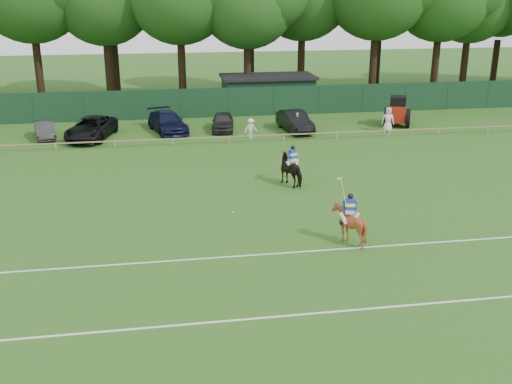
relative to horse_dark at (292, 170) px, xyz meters
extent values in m
plane|color=#1E4C14|center=(-3.39, -7.97, -0.87)|extent=(160.00, 160.00, 0.00)
imported|color=black|center=(0.00, 0.00, 0.00)|extent=(1.81, 2.26, 1.74)
imported|color=brown|center=(0.66, -8.34, 0.00)|extent=(1.69, 1.83, 1.74)
imported|color=#333336|center=(-15.65, 13.52, -0.25)|extent=(2.14, 3.99, 1.25)
imported|color=black|center=(-12.25, 12.93, -0.08)|extent=(3.86, 6.11, 1.57)
imported|color=#101233|center=(-6.65, 14.20, -0.10)|extent=(3.44, 5.66, 1.53)
imported|color=#2C2C2E|center=(-2.40, 14.05, -0.18)|extent=(2.17, 4.24, 1.38)
imported|color=black|center=(3.08, 12.86, -0.09)|extent=(2.24, 4.89, 1.56)
imported|color=silver|center=(-0.64, 11.17, -0.13)|extent=(1.06, 0.77, 1.48)
imported|color=beige|center=(3.08, 12.27, -0.08)|extent=(0.97, 0.54, 1.57)
imported|color=white|center=(10.09, 11.47, 0.08)|extent=(1.07, 0.87, 1.89)
cube|color=silver|center=(0.00, 0.00, 0.60)|extent=(0.44, 0.40, 0.18)
cube|color=#1731AB|center=(0.00, 0.00, 0.92)|extent=(0.50, 0.46, 0.51)
cube|color=#F5F827|center=(0.00, 0.00, 0.90)|extent=(0.51, 0.46, 0.18)
sphere|color=black|center=(0.00, 0.00, 1.29)|extent=(0.25, 0.25, 0.25)
cylinder|color=silver|center=(0.25, 0.08, 0.30)|extent=(0.36, 0.47, 0.59)
cylinder|color=silver|center=(-0.20, -0.17, 0.30)|extent=(0.48, 0.26, 0.59)
cube|color=silver|center=(0.66, -8.34, 0.60)|extent=(0.41, 0.33, 0.18)
cube|color=#1731AB|center=(0.66, -8.34, 0.92)|extent=(0.45, 0.38, 0.51)
cube|color=#F5F827|center=(0.66, -8.34, 0.90)|extent=(0.48, 0.37, 0.18)
sphere|color=black|center=(0.66, -8.34, 1.29)|extent=(0.25, 0.25, 0.25)
cylinder|color=silver|center=(0.90, -8.44, 0.30)|extent=(0.43, 0.31, 0.59)
cylinder|color=silver|center=(0.40, -8.33, 0.30)|extent=(0.41, 0.40, 0.59)
cylinder|color=tan|center=(0.38, -8.23, 1.47)|extent=(0.17, 0.62, 1.17)
sphere|color=silver|center=(-3.88, -3.97, -0.82)|extent=(0.09, 0.09, 0.09)
cube|color=silver|center=(-3.39, -13.97, -0.86)|extent=(60.00, 0.10, 0.01)
cube|color=silver|center=(-3.39, -8.97, -0.86)|extent=(60.00, 0.10, 0.01)
cube|color=#997F5B|center=(-3.39, 10.03, -0.42)|extent=(62.00, 0.08, 0.08)
cube|color=#14351E|center=(-3.39, 19.03, 0.38)|extent=(92.00, 0.04, 2.50)
cube|color=#14331E|center=(2.61, 22.03, 0.53)|extent=(8.00, 4.00, 2.80)
cube|color=black|center=(2.61, 22.03, 2.05)|extent=(8.40, 4.40, 0.24)
cube|color=#A01E0E|center=(11.64, 13.53, 0.19)|extent=(2.12, 2.73, 1.31)
cube|color=black|center=(11.49, 13.16, 1.09)|extent=(1.61, 1.67, 0.91)
cylinder|color=black|center=(10.58, 13.20, -0.11)|extent=(0.85, 1.51, 1.51)
cylinder|color=black|center=(12.17, 12.56, -0.11)|extent=(0.85, 1.51, 1.51)
cylinder|color=black|center=(11.31, 14.75, -0.47)|extent=(0.58, 0.86, 0.81)
cylinder|color=black|center=(12.72, 14.18, -0.47)|extent=(0.58, 0.86, 0.81)
camera|label=1|loc=(-7.24, -31.52, 9.83)|focal=42.00mm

